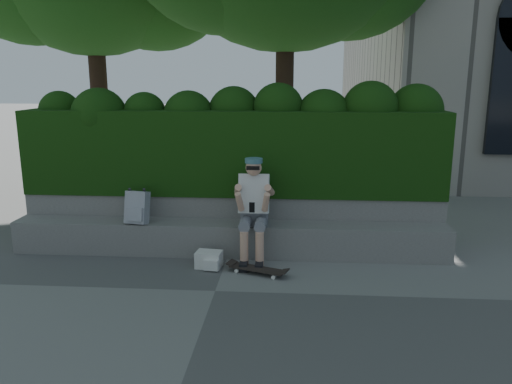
# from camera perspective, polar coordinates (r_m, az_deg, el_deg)

# --- Properties ---
(ground) EXTENTS (80.00, 80.00, 0.00)m
(ground) POSITION_cam_1_polar(r_m,az_deg,el_deg) (5.88, -4.69, -11.21)
(ground) COLOR slate
(ground) RESTS_ON ground
(bench_ledge) EXTENTS (6.00, 0.45, 0.45)m
(bench_ledge) POSITION_cam_1_polar(r_m,az_deg,el_deg) (6.96, -3.15, -5.31)
(bench_ledge) COLOR gray
(bench_ledge) RESTS_ON ground
(planter_wall) EXTENTS (6.00, 0.50, 0.75)m
(planter_wall) POSITION_cam_1_polar(r_m,az_deg,el_deg) (7.36, -2.70, -3.05)
(planter_wall) COLOR gray
(planter_wall) RESTS_ON ground
(hedge) EXTENTS (6.00, 1.00, 1.20)m
(hedge) POSITION_cam_1_polar(r_m,az_deg,el_deg) (7.37, -2.57, 4.74)
(hedge) COLOR black
(hedge) RESTS_ON planter_wall
(person) EXTENTS (0.40, 0.76, 1.38)m
(person) POSITION_cam_1_polar(r_m,az_deg,el_deg) (6.60, -0.26, -1.54)
(person) COLOR slate
(person) RESTS_ON ground
(skateboard) EXTENTS (0.74, 0.41, 0.08)m
(skateboard) POSITION_cam_1_polar(r_m,az_deg,el_deg) (6.31, 0.14, -8.81)
(skateboard) COLOR black
(skateboard) RESTS_ON ground
(backpack_plaid) EXTENTS (0.33, 0.22, 0.44)m
(backpack_plaid) POSITION_cam_1_polar(r_m,az_deg,el_deg) (7.00, -13.42, -1.73)
(backpack_plaid) COLOR silver
(backpack_plaid) RESTS_ON bench_ledge
(backpack_ground) EXTENTS (0.35, 0.27, 0.21)m
(backpack_ground) POSITION_cam_1_polar(r_m,az_deg,el_deg) (6.54, -5.40, -7.68)
(backpack_ground) COLOR silver
(backpack_ground) RESTS_ON ground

